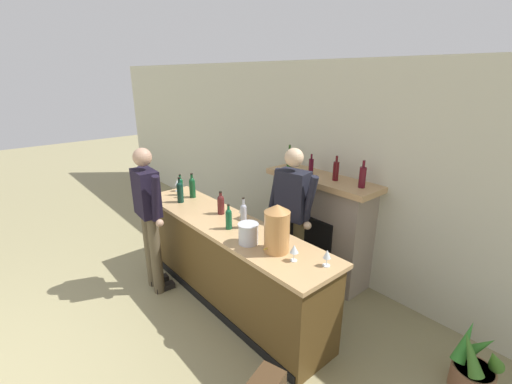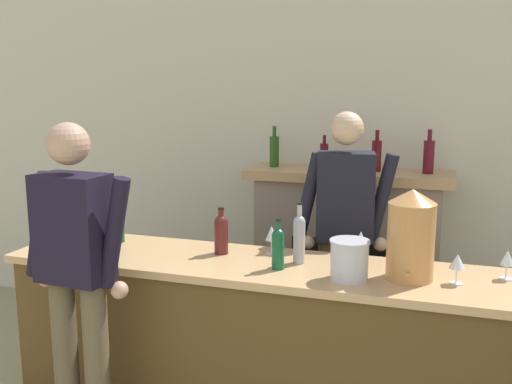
{
  "view_description": "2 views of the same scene",
  "coord_description": "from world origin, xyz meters",
  "px_view_note": "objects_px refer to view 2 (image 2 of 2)",
  "views": [
    {
      "loc": [
        2.97,
        0.8,
        2.59
      ],
      "look_at": [
        0.16,
        3.21,
        1.3
      ],
      "focal_mm": 24.0,
      "sensor_mm": 36.0,
      "label": 1
    },
    {
      "loc": [
        1.04,
        -0.09,
        1.98
      ],
      "look_at": [
        -0.05,
        3.27,
        1.32
      ],
      "focal_mm": 40.0,
      "sensor_mm": 36.0,
      "label": 2
    }
  ],
  "objects_px": {
    "person_bartender": "(344,238)",
    "copper_dispenser": "(411,234)",
    "wine_glass_front_right": "(271,234)",
    "wine_glass_mid_counter": "(457,262)",
    "fireplace_stone": "(346,257)",
    "wine_glass_by_dispenser": "(361,240)",
    "ice_bucket_steel": "(349,260)",
    "wine_bottle_riesling_slim": "(117,219)",
    "wine_bottle_merlot_tall": "(85,222)",
    "wine_glass_near_bucket": "(66,220)",
    "wine_bottle_chardonnay_pale": "(278,247)",
    "wine_bottle_burgundy_dark": "(107,227)",
    "wine_bottle_cabernet_heavy": "(299,237)",
    "wine_bottle_rose_blush": "(221,233)",
    "wine_glass_back_row": "(507,259)",
    "person_customer": "(77,280)"
  },
  "relations": [
    {
      "from": "wine_glass_by_dispenser",
      "to": "wine_bottle_merlot_tall",
      "type": "bearing_deg",
      "value": -174.38
    },
    {
      "from": "wine_glass_back_row",
      "to": "wine_bottle_merlot_tall",
      "type": "bearing_deg",
      "value": -178.67
    },
    {
      "from": "person_customer",
      "to": "wine_bottle_merlot_tall",
      "type": "bearing_deg",
      "value": 120.65
    },
    {
      "from": "wine_bottle_rose_blush",
      "to": "person_customer",
      "type": "bearing_deg",
      "value": -128.4
    },
    {
      "from": "person_bartender",
      "to": "wine_glass_by_dispenser",
      "type": "height_order",
      "value": "person_bartender"
    },
    {
      "from": "wine_bottle_burgundy_dark",
      "to": "wine_glass_near_bucket",
      "type": "xyz_separation_m",
      "value": [
        -0.42,
        0.18,
        -0.03
      ]
    },
    {
      "from": "person_bartender",
      "to": "copper_dispenser",
      "type": "xyz_separation_m",
      "value": [
        0.44,
        -0.67,
        0.23
      ]
    },
    {
      "from": "fireplace_stone",
      "to": "wine_glass_near_bucket",
      "type": "xyz_separation_m",
      "value": [
        -1.64,
        -1.15,
        0.43
      ]
    },
    {
      "from": "wine_glass_back_row",
      "to": "wine_bottle_rose_blush",
      "type": "bearing_deg",
      "value": -179.2
    },
    {
      "from": "wine_bottle_rose_blush",
      "to": "wine_glass_near_bucket",
      "type": "height_order",
      "value": "wine_bottle_rose_blush"
    },
    {
      "from": "person_customer",
      "to": "wine_bottle_rose_blush",
      "type": "bearing_deg",
      "value": 51.6
    },
    {
      "from": "wine_glass_mid_counter",
      "to": "wine_glass_near_bucket",
      "type": "distance_m",
      "value": 2.39
    },
    {
      "from": "wine_bottle_merlot_tall",
      "to": "wine_bottle_riesling_slim",
      "type": "bearing_deg",
      "value": 22.19
    },
    {
      "from": "copper_dispenser",
      "to": "wine_bottle_rose_blush",
      "type": "height_order",
      "value": "copper_dispenser"
    },
    {
      "from": "ice_bucket_steel",
      "to": "wine_bottle_riesling_slim",
      "type": "relative_size",
      "value": 0.62
    },
    {
      "from": "wine_glass_front_right",
      "to": "wine_glass_back_row",
      "type": "height_order",
      "value": "wine_glass_front_right"
    },
    {
      "from": "wine_bottle_riesling_slim",
      "to": "fireplace_stone",
      "type": "bearing_deg",
      "value": 41.3
    },
    {
      "from": "wine_glass_front_right",
      "to": "wine_glass_mid_counter",
      "type": "relative_size",
      "value": 1.07
    },
    {
      "from": "wine_bottle_burgundy_dark",
      "to": "wine_glass_back_row",
      "type": "relative_size",
      "value": 2.15
    },
    {
      "from": "wine_bottle_burgundy_dark",
      "to": "wine_bottle_chardonnay_pale",
      "type": "distance_m",
      "value": 1.05
    },
    {
      "from": "person_bartender",
      "to": "wine_bottle_merlot_tall",
      "type": "height_order",
      "value": "person_bartender"
    },
    {
      "from": "wine_bottle_merlot_tall",
      "to": "wine_bottle_chardonnay_pale",
      "type": "distance_m",
      "value": 1.31
    },
    {
      "from": "wine_glass_front_right",
      "to": "wine_glass_near_bucket",
      "type": "xyz_separation_m",
      "value": [
        -1.35,
        -0.09,
        0.0
      ]
    },
    {
      "from": "wine_glass_mid_counter",
      "to": "wine_glass_back_row",
      "type": "height_order",
      "value": "same"
    },
    {
      "from": "wine_bottle_cabernet_heavy",
      "to": "wine_glass_front_right",
      "type": "xyz_separation_m",
      "value": [
        -0.2,
        0.14,
        -0.04
      ]
    },
    {
      "from": "ice_bucket_steel",
      "to": "wine_glass_by_dispenser",
      "type": "distance_m",
      "value": 0.36
    },
    {
      "from": "wine_glass_back_row",
      "to": "wine_bottle_chardonnay_pale",
      "type": "bearing_deg",
      "value": -170.3
    },
    {
      "from": "wine_bottle_cabernet_heavy",
      "to": "wine_glass_back_row",
      "type": "xyz_separation_m",
      "value": [
        1.07,
        0.06,
        -0.04
      ]
    },
    {
      "from": "wine_glass_front_right",
      "to": "wine_glass_back_row",
      "type": "bearing_deg",
      "value": -3.46
    },
    {
      "from": "ice_bucket_steel",
      "to": "wine_bottle_riesling_slim",
      "type": "bearing_deg",
      "value": 169.96
    },
    {
      "from": "fireplace_stone",
      "to": "wine_bottle_rose_blush",
      "type": "bearing_deg",
      "value": -115.77
    },
    {
      "from": "person_bartender",
      "to": "wine_bottle_merlot_tall",
      "type": "xyz_separation_m",
      "value": [
        -1.54,
        -0.58,
        0.12
      ]
    },
    {
      "from": "person_customer",
      "to": "wine_bottle_chardonnay_pale",
      "type": "distance_m",
      "value": 1.05
    },
    {
      "from": "fireplace_stone",
      "to": "wine_glass_by_dispenser",
      "type": "height_order",
      "value": "fireplace_stone"
    },
    {
      "from": "wine_bottle_riesling_slim",
      "to": "wine_glass_front_right",
      "type": "relative_size",
      "value": 2.0
    },
    {
      "from": "fireplace_stone",
      "to": "wine_glass_back_row",
      "type": "height_order",
      "value": "fireplace_stone"
    },
    {
      "from": "wine_bottle_merlot_tall",
      "to": "wine_glass_near_bucket",
      "type": "height_order",
      "value": "wine_bottle_merlot_tall"
    },
    {
      "from": "wine_bottle_merlot_tall",
      "to": "wine_glass_front_right",
      "type": "height_order",
      "value": "wine_bottle_merlot_tall"
    },
    {
      "from": "wine_bottle_rose_blush",
      "to": "wine_bottle_burgundy_dark",
      "type": "bearing_deg",
      "value": -165.11
    },
    {
      "from": "wine_bottle_cabernet_heavy",
      "to": "wine_glass_by_dispenser",
      "type": "height_order",
      "value": "wine_bottle_cabernet_heavy"
    },
    {
      "from": "ice_bucket_steel",
      "to": "wine_bottle_rose_blush",
      "type": "xyz_separation_m",
      "value": [
        -0.79,
        0.23,
        0.02
      ]
    },
    {
      "from": "ice_bucket_steel",
      "to": "wine_glass_by_dispenser",
      "type": "relative_size",
      "value": 1.25
    },
    {
      "from": "wine_bottle_burgundy_dark",
      "to": "wine_glass_by_dispenser",
      "type": "bearing_deg",
      "value": 11.9
    },
    {
      "from": "wine_bottle_burgundy_dark",
      "to": "wine_bottle_chardonnay_pale",
      "type": "relative_size",
      "value": 1.2
    },
    {
      "from": "wine_bottle_cabernet_heavy",
      "to": "wine_glass_by_dispenser",
      "type": "bearing_deg",
      "value": 28.49
    },
    {
      "from": "wine_bottle_cabernet_heavy",
      "to": "wine_glass_front_right",
      "type": "height_order",
      "value": "wine_bottle_cabernet_heavy"
    },
    {
      "from": "wine_glass_front_right",
      "to": "wine_glass_by_dispenser",
      "type": "bearing_deg",
      "value": 3.65
    },
    {
      "from": "wine_glass_by_dispenser",
      "to": "wine_glass_near_bucket",
      "type": "relative_size",
      "value": 0.99
    },
    {
      "from": "person_bartender",
      "to": "wine_glass_front_right",
      "type": "relative_size",
      "value": 10.96
    },
    {
      "from": "person_customer",
      "to": "copper_dispenser",
      "type": "xyz_separation_m",
      "value": [
        1.61,
        0.54,
        0.24
      ]
    }
  ]
}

